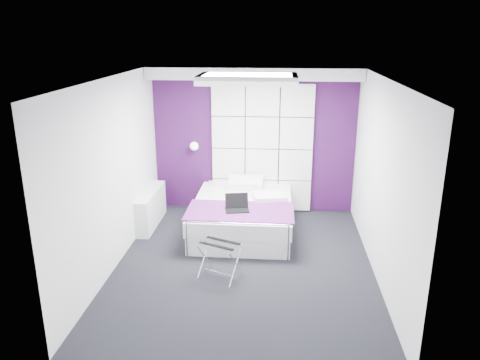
% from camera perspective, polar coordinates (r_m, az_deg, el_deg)
% --- Properties ---
extents(floor, '(4.40, 4.40, 0.00)m').
position_cam_1_polar(floor, '(6.76, 0.51, -10.25)').
color(floor, black).
rests_on(floor, ground).
extents(ceiling, '(4.40, 4.40, 0.00)m').
position_cam_1_polar(ceiling, '(6.00, 0.58, 12.24)').
color(ceiling, white).
rests_on(ceiling, wall_back).
extents(wall_back, '(3.60, 0.00, 3.60)m').
position_cam_1_polar(wall_back, '(8.38, 1.70, 4.83)').
color(wall_back, white).
rests_on(wall_back, floor).
extents(wall_left, '(0.00, 4.40, 4.40)m').
position_cam_1_polar(wall_left, '(6.64, -15.15, 0.70)').
color(wall_left, white).
rests_on(wall_left, floor).
extents(wall_right, '(0.00, 4.40, 4.40)m').
position_cam_1_polar(wall_right, '(6.38, 16.86, -0.12)').
color(wall_right, white).
rests_on(wall_right, floor).
extents(accent_wall, '(3.58, 0.02, 2.58)m').
position_cam_1_polar(accent_wall, '(8.37, 1.70, 4.81)').
color(accent_wall, '#340D3B').
rests_on(accent_wall, wall_back).
extents(soffit, '(3.58, 0.50, 0.20)m').
position_cam_1_polar(soffit, '(7.94, 1.68, 12.89)').
color(soffit, white).
rests_on(soffit, wall_back).
extents(headboard, '(1.80, 0.08, 2.30)m').
position_cam_1_polar(headboard, '(8.34, 2.70, 3.84)').
color(headboard, silver).
rests_on(headboard, wall_back).
extents(skylight, '(1.36, 0.86, 0.12)m').
position_cam_1_polar(skylight, '(6.60, 0.98, 12.32)').
color(skylight, white).
rests_on(skylight, ceiling).
extents(wall_lamp, '(0.15, 0.15, 0.15)m').
position_cam_1_polar(wall_lamp, '(8.38, -5.56, 4.20)').
color(wall_lamp, white).
rests_on(wall_lamp, wall_back).
extents(radiator, '(0.22, 1.20, 0.60)m').
position_cam_1_polar(radiator, '(8.09, -10.79, -3.38)').
color(radiator, white).
rests_on(radiator, floor).
extents(bed, '(1.63, 1.97, 0.69)m').
position_cam_1_polar(bed, '(7.69, 0.32, -4.25)').
color(bed, white).
rests_on(bed, floor).
extents(nightstand, '(0.42, 0.32, 0.05)m').
position_cam_1_polar(nightstand, '(8.48, -2.59, -0.58)').
color(nightstand, white).
rests_on(nightstand, wall_back).
extents(luggage_rack, '(0.51, 0.37, 0.50)m').
position_cam_1_polar(luggage_rack, '(6.35, -2.44, -9.69)').
color(luggage_rack, silver).
rests_on(luggage_rack, floor).
extents(laptop, '(0.35, 0.25, 0.25)m').
position_cam_1_polar(laptop, '(7.16, -0.31, -3.19)').
color(laptop, black).
rests_on(laptop, bed).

